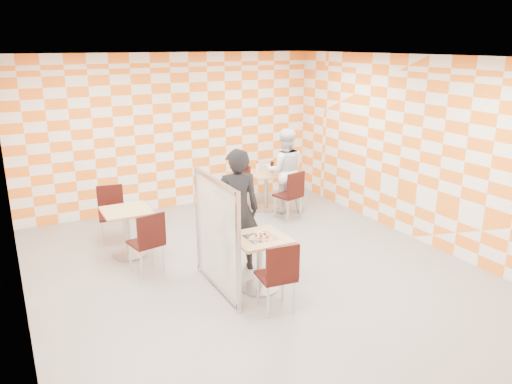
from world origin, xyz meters
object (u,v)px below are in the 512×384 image
(soda_bottle, at_px, (272,166))
(chair_second_side, at_px, (239,185))
(main_table, at_px, (260,254))
(man_white, at_px, (285,171))
(empty_table, at_px, (127,225))
(man_dark, at_px, (237,210))
(chair_main_front, at_px, (279,272))
(sport_bottle, at_px, (257,167))
(chair_empty_far, at_px, (111,209))
(second_table, at_px, (266,184))
(partition, at_px, (217,235))
(chair_second_front, at_px, (292,192))
(chair_empty_near, at_px, (149,238))

(soda_bottle, bearing_deg, chair_second_side, 170.30)
(main_table, height_order, man_white, man_white)
(empty_table, distance_m, man_white, 3.32)
(chair_second_side, relative_size, man_dark, 0.52)
(chair_main_front, height_order, sport_bottle, sport_bottle)
(chair_empty_far, xyz_separation_m, man_dark, (1.36, -1.95, 0.35))
(second_table, height_order, man_dark, man_dark)
(partition, bearing_deg, man_white, 44.37)
(chair_second_front, bearing_deg, empty_table, -175.54)
(chair_second_side, xyz_separation_m, sport_bottle, (0.43, 0.03, 0.29))
(main_table, xyz_separation_m, partition, (-0.51, 0.23, 0.28))
(chair_second_front, height_order, chair_empty_near, same)
(chair_empty_far, xyz_separation_m, partition, (0.84, -2.44, 0.25))
(soda_bottle, bearing_deg, empty_table, -162.06)
(chair_main_front, distance_m, soda_bottle, 4.05)
(second_table, xyz_separation_m, chair_main_front, (-1.77, -3.56, 0.04))
(sport_bottle, bearing_deg, main_table, -117.26)
(second_table, xyz_separation_m, chair_second_front, (0.12, -0.76, 0.04))
(empty_table, xyz_separation_m, soda_bottle, (3.10, 1.00, 0.34))
(chair_second_side, bearing_deg, soda_bottle, -9.70)
(soda_bottle, bearing_deg, chair_main_front, -118.19)
(man_white, bearing_deg, second_table, -22.83)
(chair_main_front, xyz_separation_m, chair_second_front, (1.89, 2.80, 0.00))
(chair_empty_near, height_order, partition, partition)
(main_table, xyz_separation_m, chair_empty_far, (-1.35, 2.67, 0.04))
(chair_second_front, distance_m, soda_bottle, 0.82)
(second_table, height_order, chair_main_front, chair_main_front)
(empty_table, relative_size, sport_bottle, 3.75)
(chair_main_front, bearing_deg, chair_empty_near, 121.31)
(empty_table, height_order, chair_second_side, chair_second_side)
(chair_main_front, distance_m, sport_bottle, 4.07)
(main_table, bearing_deg, soda_bottle, 57.92)
(main_table, relative_size, man_dark, 0.42)
(man_dark, bearing_deg, chair_main_front, 101.28)
(main_table, distance_m, second_table, 3.36)
(chair_second_front, height_order, chair_second_side, same)
(main_table, height_order, soda_bottle, soda_bottle)
(empty_table, relative_size, partition, 0.48)
(sport_bottle, bearing_deg, second_table, -51.79)
(man_white, bearing_deg, chair_empty_near, 49.05)
(second_table, xyz_separation_m, man_dark, (-1.67, -2.19, 0.39))
(chair_second_front, relative_size, chair_empty_near, 1.00)
(chair_main_front, bearing_deg, empty_table, 114.92)
(chair_empty_near, xyz_separation_m, chair_empty_far, (-0.18, 1.55, 0.00))
(chair_second_side, height_order, chair_empty_near, same)
(chair_main_front, distance_m, chair_empty_far, 3.56)
(chair_main_front, xyz_separation_m, man_white, (2.03, 3.29, 0.27))
(partition, bearing_deg, main_table, -24.60)
(chair_second_front, xyz_separation_m, man_white, (0.14, 0.49, 0.27))
(chair_main_front, height_order, man_white, man_white)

